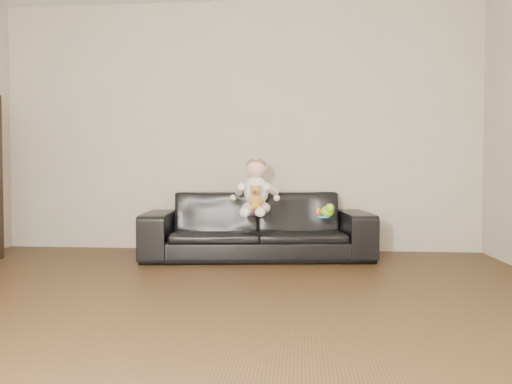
# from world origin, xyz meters

# --- Properties ---
(floor) EXTENTS (5.50, 5.50, 0.00)m
(floor) POSITION_xyz_m (0.00, 0.00, 0.00)
(floor) COLOR #3E2916
(floor) RESTS_ON ground
(wall_back) EXTENTS (5.00, 0.00, 5.00)m
(wall_back) POSITION_xyz_m (0.00, 2.75, 1.30)
(wall_back) COLOR #B7AD99
(wall_back) RESTS_ON ground
(sofa) EXTENTS (2.21, 1.07, 0.62)m
(sofa) POSITION_xyz_m (0.26, 2.25, 0.31)
(sofa) COLOR black
(sofa) RESTS_ON floor
(baby) EXTENTS (0.37, 0.46, 0.53)m
(baby) POSITION_xyz_m (0.26, 2.13, 0.64)
(baby) COLOR silver
(baby) RESTS_ON sofa
(teddy_bear) EXTENTS (0.13, 0.13, 0.22)m
(teddy_bear) POSITION_xyz_m (0.27, 1.97, 0.58)
(teddy_bear) COLOR #AF7E32
(teddy_bear) RESTS_ON sofa
(toy_green) EXTENTS (0.15, 0.17, 0.10)m
(toy_green) POSITION_xyz_m (0.91, 2.02, 0.46)
(toy_green) COLOR #83DD1A
(toy_green) RESTS_ON sofa
(toy_rattle) EXTENTS (0.08, 0.08, 0.07)m
(toy_rattle) POSITION_xyz_m (0.83, 2.06, 0.44)
(toy_rattle) COLOR red
(toy_rattle) RESTS_ON sofa
(toy_blue_disc) EXTENTS (0.13, 0.13, 0.02)m
(toy_blue_disc) POSITION_xyz_m (0.87, 2.00, 0.42)
(toy_blue_disc) COLOR #1B8AD8
(toy_blue_disc) RESTS_ON sofa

